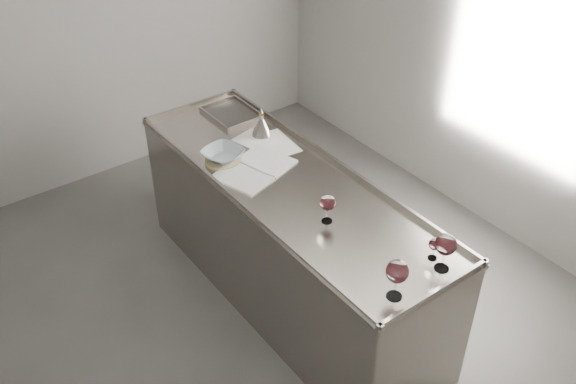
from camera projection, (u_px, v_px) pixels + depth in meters
room_shell at (244, 168)px, 3.18m from camera, size 4.54×5.04×2.84m
counter at (289, 241)px, 4.16m from camera, size 0.77×2.42×0.97m
wine_glass_left at (397, 272)px, 3.01m from camera, size 0.11×0.11×0.22m
wine_glass_middle at (328, 203)px, 3.51m from camera, size 0.09×0.09×0.18m
wine_glass_right at (446, 245)px, 3.17m from camera, size 0.11×0.11×0.22m
wine_glass_small at (434, 245)px, 3.28m from camera, size 0.06×0.06×0.13m
notebook at (255, 169)px, 3.99m from camera, size 0.55×0.45×0.02m
loose_paper_top at (275, 144)px, 4.24m from camera, size 0.27×0.36×0.00m
loose_paper_under at (257, 141)px, 4.27m from camera, size 0.26×0.33×0.00m
trivet at (223, 160)px, 4.07m from camera, size 0.26×0.26×0.02m
ceramic_bowl at (223, 154)px, 4.05m from camera, size 0.30×0.30×0.06m
wine_funnel at (262, 127)px, 4.31m from camera, size 0.14×0.14×0.21m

